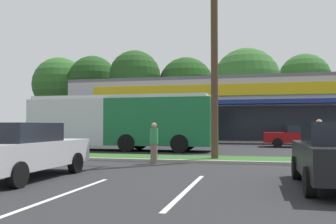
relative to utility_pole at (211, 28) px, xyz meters
The scene contains 18 objects.
grass_median 7.23m from the utility_pole, behind, with size 56.00×2.20×0.12m, color #2D5B23.
curb_lip 7.28m from the utility_pole, 168.55° to the right, with size 56.00×0.24×0.12m, color #99968C.
parking_stripe_2 10.32m from the utility_pole, 104.95° to the right, with size 0.12×4.80×0.01m, color silver.
parking_stripe_3 9.02m from the utility_pole, 87.90° to the right, with size 0.12×4.80×0.01m, color silver.
storefront_building 22.23m from the utility_pole, 95.32° to the left, with size 26.92×12.72×5.80m.
tree_far_left 42.31m from the utility_pole, 127.93° to the left, with size 7.80×7.80×11.36m.
tree_left 38.71m from the utility_pole, 122.09° to the left, with size 6.82×6.82×11.25m.
tree_mid_left 31.59m from the utility_pole, 114.30° to the left, with size 6.44×6.44×10.88m.
tree_mid 31.89m from the utility_pole, 102.47° to the left, with size 7.01×7.01×10.17m.
tree_mid_right 28.82m from the utility_pole, 88.50° to the left, with size 7.98×7.98×10.51m.
tree_right 34.21m from the utility_pole, 76.93° to the left, with size 6.34×6.34×10.41m.
utility_pole is the anchor object (origin of this frame).
city_bus 9.00m from the utility_pole, 138.46° to the left, with size 11.11×2.70×3.25m.
car_0 13.16m from the utility_pole, 67.22° to the left, with size 4.74×2.02×1.49m.
car_2 19.26m from the utility_pole, 140.78° to the left, with size 4.77×1.99×1.43m.
car_5 9.21m from the utility_pole, 125.54° to the right, with size 1.93×4.72×1.57m.
pedestrian_by_pole 5.47m from the utility_pole, 142.06° to the right, with size 0.32×0.32×1.60m.
pedestrian_mid 6.36m from the utility_pole, 16.99° to the right, with size 0.35×0.35×1.72m.
Camera 1 is at (6.46, -1.95, 1.50)m, focal length 39.93 mm.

